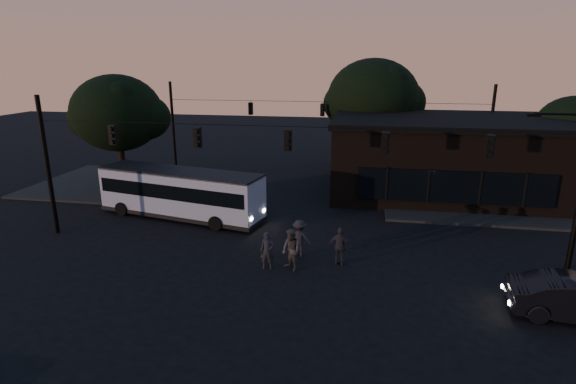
% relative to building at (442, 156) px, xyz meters
% --- Properties ---
extents(ground, '(120.00, 120.00, 0.00)m').
position_rel_building_xyz_m(ground, '(-9.00, -15.97, -2.71)').
color(ground, black).
rests_on(ground, ground).
extents(sidewalk_far_right, '(14.00, 10.00, 0.15)m').
position_rel_building_xyz_m(sidewalk_far_right, '(3.00, -1.97, -2.63)').
color(sidewalk_far_right, black).
rests_on(sidewalk_far_right, ground).
extents(sidewalk_far_left, '(14.00, 10.00, 0.15)m').
position_rel_building_xyz_m(sidewalk_far_left, '(-23.00, -1.97, -2.63)').
color(sidewalk_far_left, black).
rests_on(sidewalk_far_left, ground).
extents(building, '(15.40, 10.41, 5.40)m').
position_rel_building_xyz_m(building, '(0.00, 0.00, 0.00)').
color(building, black).
rests_on(building, ground).
extents(tree_behind, '(7.60, 7.60, 9.43)m').
position_rel_building_xyz_m(tree_behind, '(-5.00, 6.03, 3.48)').
color(tree_behind, black).
rests_on(tree_behind, ground).
extents(tree_right, '(5.20, 5.20, 6.86)m').
position_rel_building_xyz_m(tree_right, '(9.00, 2.03, 1.93)').
color(tree_right, black).
rests_on(tree_right, ground).
extents(tree_left, '(6.40, 6.40, 8.30)m').
position_rel_building_xyz_m(tree_left, '(-23.00, -2.97, 2.86)').
color(tree_left, black).
rests_on(tree_left, ground).
extents(signal_rig_near, '(26.24, 0.30, 7.50)m').
position_rel_building_xyz_m(signal_rig_near, '(-9.00, -11.97, 1.74)').
color(signal_rig_near, black).
rests_on(signal_rig_near, ground).
extents(signal_rig_far, '(26.24, 0.30, 7.50)m').
position_rel_building_xyz_m(signal_rig_far, '(-9.00, 4.03, 1.50)').
color(signal_rig_far, black).
rests_on(signal_rig_far, ground).
extents(bus, '(10.65, 4.58, 2.92)m').
position_rel_building_xyz_m(bus, '(-16.20, -8.34, -1.07)').
color(bus, '#9AA5C4').
rests_on(bus, ground).
extents(pedestrian_a, '(0.68, 0.48, 1.76)m').
position_rel_building_xyz_m(pedestrian_a, '(-9.53, -14.34, -1.83)').
color(pedestrian_a, black).
rests_on(pedestrian_a, ground).
extents(pedestrian_b, '(1.18, 1.17, 1.92)m').
position_rel_building_xyz_m(pedestrian_b, '(-8.45, -14.28, -1.75)').
color(pedestrian_b, '#403B3A').
rests_on(pedestrian_b, ground).
extents(pedestrian_c, '(1.15, 0.68, 1.84)m').
position_rel_building_xyz_m(pedestrian_c, '(-6.30, -13.36, -1.79)').
color(pedestrian_c, '#27252D').
rests_on(pedestrian_c, ground).
extents(pedestrian_d, '(1.22, 0.74, 1.83)m').
position_rel_building_xyz_m(pedestrian_d, '(-8.31, -12.69, -1.79)').
color(pedestrian_d, black).
rests_on(pedestrian_d, ground).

